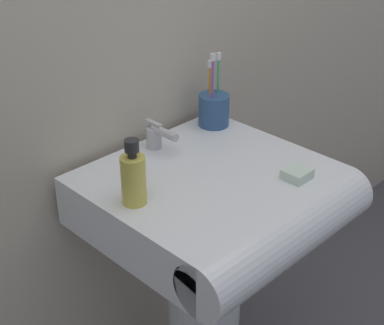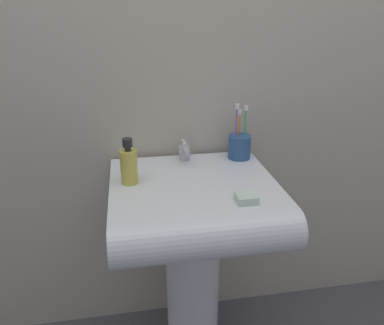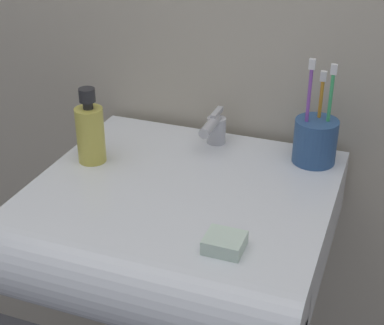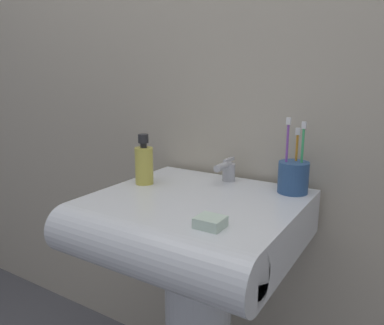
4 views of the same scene
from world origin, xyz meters
TOP-DOWN VIEW (x-y plane):
  - wall_back at (0.00, 0.28)m, footprint 5.00×0.05m
  - sink_basin at (0.00, -0.05)m, footprint 0.55×0.54m
  - faucet at (0.00, 0.18)m, footprint 0.04×0.11m
  - toothbrush_cup at (0.21, 0.17)m, footprint 0.09×0.09m
  - soap_bottle at (-0.21, 0.02)m, footprint 0.06×0.06m
  - bar_soap at (0.13, -0.17)m, footprint 0.06×0.06m

SIDE VIEW (x-z plane):
  - sink_basin at x=0.00m, z-range 0.66..0.79m
  - bar_soap at x=0.13m, z-range 0.79..0.81m
  - faucet at x=0.00m, z-range 0.79..0.87m
  - toothbrush_cup at x=0.21m, z-range 0.73..0.95m
  - soap_bottle at x=-0.21m, z-range 0.78..0.93m
  - wall_back at x=0.00m, z-range 0.00..2.40m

